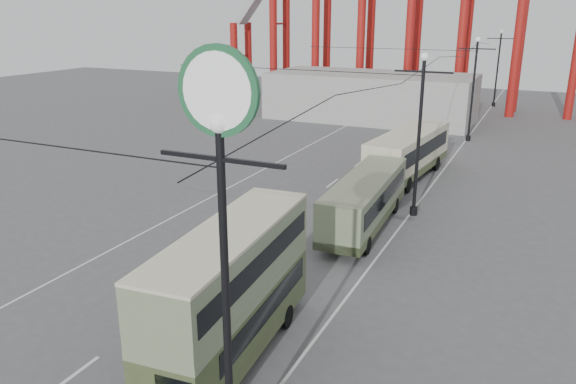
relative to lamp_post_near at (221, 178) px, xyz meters
The scene contains 11 objects.
ground 10.11m from the lamp_post_near, 151.82° to the left, with size 160.00×160.00×0.00m, color #505053.
road_markings 24.87m from the lamp_post_near, 105.88° to the left, with size 12.52×120.00×0.01m.
lamp_post_near is the anchor object (origin of this frame).
lamp_post_mid 21.24m from the lamp_post_near, 90.00° to the left, with size 3.20×0.44×9.32m.
lamp_post_far 43.12m from the lamp_post_near, 90.00° to the left, with size 3.20×0.44×9.32m.
lamp_post_distant 65.08m from the lamp_post_near, 90.00° to the left, with size 3.20×0.44×9.32m.
fairground_shed 51.61m from the lamp_post_near, 103.06° to the left, with size 22.00×10.00×5.00m, color #959691.
double_decker_bus 7.03m from the lamp_post_near, 119.63° to the left, with size 2.91×8.99×4.75m.
single_decker_green 18.94m from the lamp_post_near, 96.44° to the left, with size 2.79×10.29×2.88m.
single_decker_cream 29.28m from the lamp_post_near, 94.47° to the left, with size 3.77×10.91×3.33m.
pedestrian 13.52m from the lamp_post_near, 110.25° to the left, with size 0.60×0.39×1.65m, color black.
Camera 1 is at (12.07, -13.29, 11.42)m, focal length 35.00 mm.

